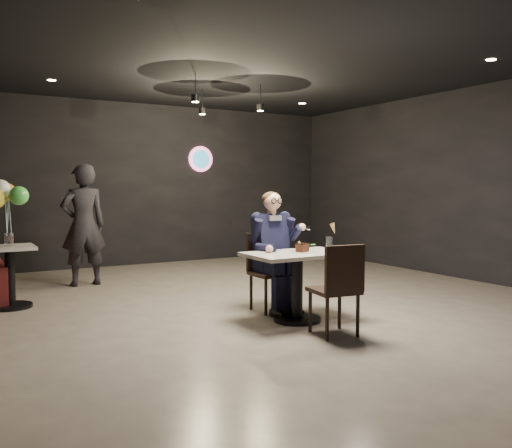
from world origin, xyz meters
TOP-DOWN VIEW (x-y plane):
  - floor at (0.00, 0.00)m, footprint 9.00×9.00m
  - wall_sign at (0.80, 4.47)m, footprint 0.50×0.06m
  - pendant_lights at (0.00, 2.00)m, footprint 1.40×1.20m
  - main_table at (-0.31, -0.54)m, footprint 1.10×0.70m
  - chair_far at (-0.31, 0.01)m, footprint 0.42×0.46m
  - chair_near at (-0.31, -1.18)m, footprint 0.48×0.51m
  - seated_man at (-0.31, 0.01)m, footprint 0.60×0.80m
  - dessert_plate at (-0.26, -0.60)m, footprint 0.25×0.25m
  - cake_slice at (-0.29, -0.61)m, footprint 0.15×0.13m
  - mint_leaf at (-0.19, -0.67)m, footprint 0.07×0.04m
  - sundae_glass at (0.07, -0.61)m, footprint 0.07×0.07m
  - wafer_cone at (0.15, -0.58)m, footprint 0.07×0.07m
  - side_table at (-2.95, 1.71)m, footprint 0.57×0.57m
  - balloon_vase at (-2.95, 1.71)m, footprint 0.11×0.11m
  - balloon_bunch at (-2.95, 1.71)m, footprint 0.41×0.41m
  - passerby at (-1.84, 2.79)m, footprint 0.67×0.46m

SIDE VIEW (x-z plane):
  - floor at x=0.00m, z-range 0.00..0.00m
  - side_table at x=-2.95m, z-range 0.00..0.71m
  - main_table at x=-0.31m, z-range 0.00..0.75m
  - chair_far at x=-0.31m, z-range 0.00..0.92m
  - chair_near at x=-0.31m, z-range 0.00..0.92m
  - seated_man at x=-0.31m, z-range 0.00..1.44m
  - dessert_plate at x=-0.26m, z-range 0.75..0.76m
  - cake_slice at x=-0.29m, z-range 0.76..0.85m
  - balloon_vase at x=-2.95m, z-range 0.75..0.91m
  - sundae_glass at x=0.07m, z-range 0.75..0.91m
  - mint_leaf at x=-0.19m, z-range 0.84..0.85m
  - passerby at x=-1.84m, z-range 0.00..1.79m
  - wafer_cone at x=0.15m, z-range 0.93..1.05m
  - balloon_bunch at x=-2.95m, z-range 0.90..1.58m
  - wall_sign at x=0.80m, z-range 1.75..2.25m
  - pendant_lights at x=0.00m, z-range 2.70..3.06m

